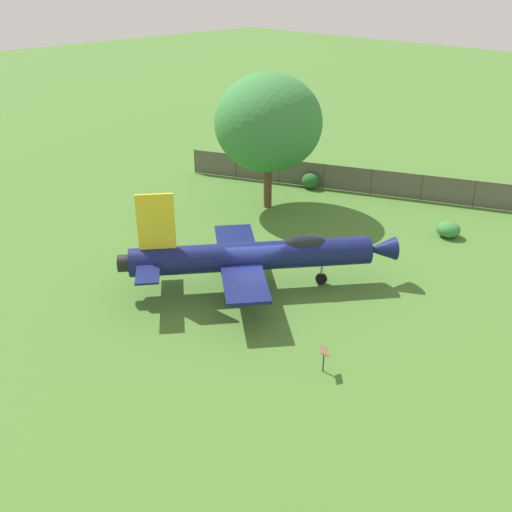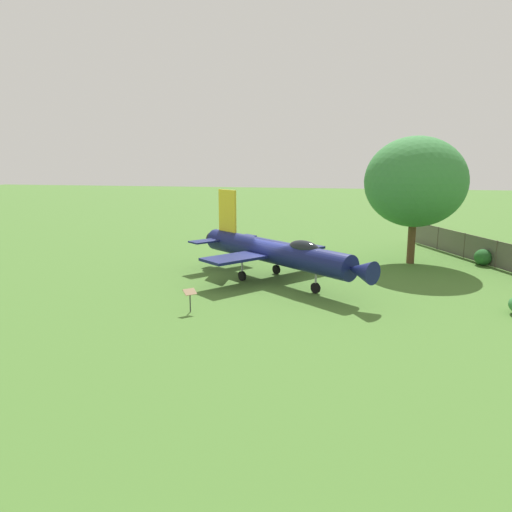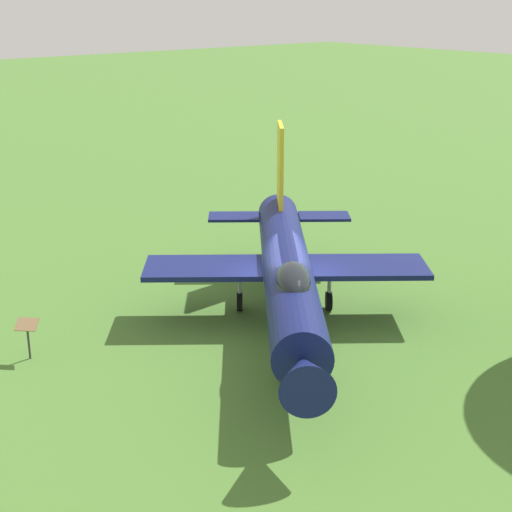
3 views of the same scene
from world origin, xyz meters
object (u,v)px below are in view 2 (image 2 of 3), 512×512
at_px(display_jet, 276,251).
at_px(info_plaque, 190,295).
at_px(shrub_near_fence, 483,257).
at_px(shade_tree, 415,182).

bearing_deg(display_jet, info_plaque, -76.29).
bearing_deg(shrub_near_fence, info_plaque, 41.09).
bearing_deg(shade_tree, info_plaque, 50.59).
height_order(display_jet, shade_tree, shade_tree).
bearing_deg(display_jet, shade_tree, 79.50).
bearing_deg(shrub_near_fence, display_jet, 29.85).
relative_size(display_jet, shrub_near_fence, 8.95).
height_order(display_jet, shrub_near_fence, display_jet).
bearing_deg(info_plaque, shade_tree, -129.41).
relative_size(shrub_near_fence, info_plaque, 1.19).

